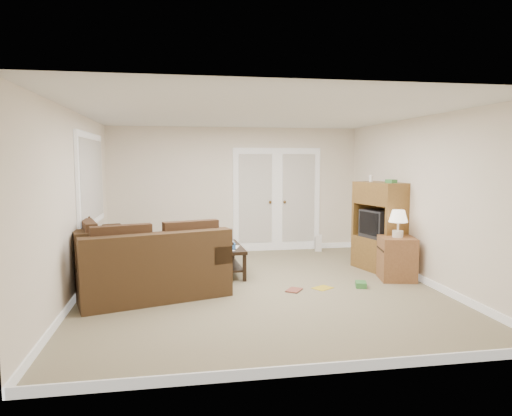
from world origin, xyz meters
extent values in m
plane|color=gray|center=(0.00, 0.00, 0.00)|extent=(5.50, 5.50, 0.00)
cube|color=silver|center=(0.00, 0.00, 2.50)|extent=(5.00, 5.50, 0.02)
cube|color=white|center=(-2.50, 0.00, 1.25)|extent=(0.02, 5.50, 2.50)
cube|color=white|center=(2.50, 0.00, 1.25)|extent=(0.02, 5.50, 2.50)
cube|color=white|center=(0.00, 2.75, 1.25)|extent=(5.00, 0.02, 2.50)
cube|color=white|center=(0.00, -2.75, 1.25)|extent=(5.00, 0.02, 2.50)
cube|color=white|center=(0.40, 2.72, 1.02)|extent=(0.90, 0.04, 2.13)
cube|color=white|center=(1.30, 2.72, 1.02)|extent=(0.90, 0.04, 2.13)
cube|color=white|center=(0.40, 2.69, 1.07)|extent=(0.68, 0.02, 1.80)
cube|color=white|center=(1.30, 2.69, 1.07)|extent=(0.68, 0.02, 1.80)
cube|color=white|center=(-2.47, 1.00, 1.55)|extent=(0.04, 1.92, 1.42)
cube|color=white|center=(-2.44, 1.00, 1.55)|extent=(0.02, 1.74, 1.24)
cube|color=#46301B|center=(-2.32, 0.91, 0.23)|extent=(1.65, 2.67, 0.46)
cube|color=#46301B|center=(-2.66, 0.81, 0.69)|extent=(0.96, 2.46, 0.47)
cube|color=#46301B|center=(-2.64, 1.98, 0.57)|extent=(1.01, 0.53, 0.24)
cube|color=#442C1B|center=(-2.24, 0.94, 0.52)|extent=(1.31, 2.47, 0.13)
cube|color=#46301B|center=(-1.50, -0.14, 0.23)|extent=(2.15, 1.49, 0.46)
cube|color=#46301B|center=(-1.39, -0.48, 0.69)|extent=(1.94, 0.81, 0.47)
cube|color=#46301B|center=(-0.69, 0.10, 0.57)|extent=(0.53, 1.01, 0.24)
cube|color=#442C1B|center=(-1.52, -0.06, 0.52)|extent=(1.95, 1.15, 0.13)
cube|color=black|center=(-0.69, 0.10, 0.71)|extent=(0.58, 0.93, 0.03)
cube|color=#B0121E|center=(-0.76, 0.33, 0.73)|extent=(0.37, 0.22, 0.02)
cube|color=black|center=(-0.43, 0.91, 0.44)|extent=(0.63, 1.17, 0.05)
cube|color=black|center=(-0.43, 0.91, 0.16)|extent=(0.54, 1.08, 0.03)
cylinder|color=white|center=(-0.53, 0.85, 0.55)|extent=(0.09, 0.09, 0.17)
cylinder|color=#B0121E|center=(-0.53, 0.85, 0.71)|extent=(0.01, 0.01, 0.15)
cube|color=#3467A9|center=(-0.39, 0.60, 0.51)|extent=(0.23, 0.14, 0.09)
cube|color=white|center=(-0.42, 0.81, 0.47)|extent=(0.40, 0.64, 0.00)
cube|color=brown|center=(2.20, 0.74, 0.28)|extent=(0.72, 1.02, 0.56)
cube|color=brown|center=(2.20, 0.74, 1.30)|extent=(0.72, 1.02, 0.37)
cube|color=black|center=(2.18, 0.73, 0.79)|extent=(0.57, 0.65, 0.46)
cube|color=black|center=(1.96, 0.68, 0.81)|extent=(0.13, 0.47, 0.37)
cube|color=#3D873E|center=(2.26, 0.52, 1.51)|extent=(0.15, 0.19, 0.06)
cylinder|color=white|center=(2.13, 1.01, 1.54)|extent=(0.06, 0.06, 0.11)
cube|color=brown|center=(2.19, 0.10, 0.33)|extent=(0.61, 0.61, 0.67)
cylinder|color=white|center=(2.19, 0.10, 0.72)|extent=(0.16, 0.16, 0.10)
cylinder|color=white|center=(2.19, 0.10, 0.84)|extent=(0.03, 0.03, 0.14)
cone|color=white|center=(2.19, 0.10, 1.00)|extent=(0.29, 0.29, 0.18)
cube|color=white|center=(1.66, 2.45, 0.17)|extent=(0.16, 0.14, 0.34)
cube|color=gold|center=(0.91, -0.17, 0.00)|extent=(0.34, 0.32, 0.01)
cube|color=#3D873E|center=(1.48, -0.21, 0.04)|extent=(0.20, 0.24, 0.08)
imported|color=brown|center=(0.39, -0.18, 0.01)|extent=(0.29, 0.31, 0.02)
camera|label=1|loc=(-1.13, -6.37, 1.85)|focal=32.00mm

